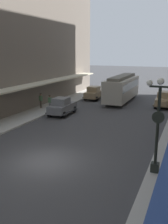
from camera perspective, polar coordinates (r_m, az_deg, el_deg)
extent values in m
plane|color=#424244|center=(16.38, -8.33, -10.67)|extent=(200.00, 200.00, 0.00)
cube|color=#997F5B|center=(32.56, 17.11, 2.36)|extent=(1.86, 3.97, 0.80)
cube|color=#997F5B|center=(32.68, 17.23, 3.73)|extent=(1.51, 1.76, 0.70)
cube|color=#8C9EA8|center=(32.68, 17.23, 3.73)|extent=(1.43, 1.72, 0.42)
cube|color=#997F5B|center=(30.46, 16.85, 1.75)|extent=(0.95, 0.40, 0.52)
cube|color=#4C3F2D|center=(32.68, 15.42, 1.94)|extent=(0.38, 3.52, 0.12)
cylinder|color=black|center=(31.35, 15.43, 1.32)|extent=(0.25, 0.69, 0.68)
cylinder|color=black|center=(34.02, 15.87, 2.22)|extent=(0.25, 0.69, 0.68)
cube|color=slate|center=(27.48, -4.84, 0.95)|extent=(1.83, 3.96, 0.80)
cube|color=slate|center=(27.11, -5.10, 2.39)|extent=(1.50, 1.75, 0.70)
cube|color=#8C9EA8|center=(27.11, -5.10, 2.39)|extent=(1.43, 1.71, 0.42)
cube|color=slate|center=(29.36, -3.04, 1.89)|extent=(0.95, 0.39, 0.52)
cube|color=#393A3D|center=(27.97, -6.58, 0.46)|extent=(0.36, 3.52, 0.12)
cube|color=#393A3D|center=(27.16, -3.02, 0.14)|extent=(0.36, 3.52, 0.12)
cylinder|color=black|center=(29.11, -5.09, 0.85)|extent=(0.24, 0.69, 0.68)
cylinder|color=black|center=(28.45, -2.17, 0.60)|extent=(0.24, 0.69, 0.68)
cylinder|color=black|center=(26.75, -7.64, -0.35)|extent=(0.24, 0.69, 0.68)
cylinder|color=black|center=(26.03, -4.51, -0.65)|extent=(0.24, 0.69, 0.68)
cube|color=#997F5B|center=(36.09, 2.30, 3.98)|extent=(1.71, 3.91, 0.80)
cube|color=#997F5B|center=(35.75, 2.17, 5.11)|extent=(1.45, 1.71, 0.70)
cube|color=#8C9EA8|center=(35.75, 2.17, 5.11)|extent=(1.37, 1.67, 0.42)
cube|color=#997F5B|center=(38.06, 3.44, 4.54)|extent=(0.94, 0.36, 0.52)
cube|color=#4C3F2D|center=(36.49, 0.90, 3.59)|extent=(0.25, 3.51, 0.12)
cube|color=#4C3F2D|center=(35.83, 3.71, 3.38)|extent=(0.25, 3.51, 0.12)
cylinder|color=black|center=(37.70, 1.88, 3.78)|extent=(0.22, 0.68, 0.68)
cylinder|color=black|center=(37.16, 4.21, 3.61)|extent=(0.22, 0.68, 0.68)
cylinder|color=black|center=(35.21, 0.27, 3.09)|extent=(0.22, 0.68, 0.68)
cylinder|color=black|center=(34.62, 2.74, 2.90)|extent=(0.22, 0.68, 0.68)
cube|color=#ADA899|center=(34.73, 8.35, 5.17)|extent=(2.53, 9.61, 2.70)
cube|color=#5F5C54|center=(34.55, 8.44, 7.68)|extent=(1.53, 8.65, 0.36)
cube|color=#8C9EA8|center=(34.67, 8.38, 5.94)|extent=(2.56, 8.84, 0.95)
cube|color=black|center=(37.73, 9.40, 3.40)|extent=(2.00, 1.21, 0.40)
cube|color=black|center=(32.26, 6.94, 1.79)|extent=(2.00, 1.21, 0.40)
cube|color=black|center=(15.02, 15.36, -11.67)|extent=(0.44, 0.44, 0.50)
cylinder|color=black|center=(14.21, 15.95, -3.04)|extent=(0.16, 0.16, 4.20)
cube|color=black|center=(13.78, 16.51, 5.37)|extent=(1.10, 0.10, 0.10)
sphere|color=white|center=(13.83, 14.28, 6.29)|extent=(0.32, 0.32, 0.32)
sphere|color=white|center=(13.75, 16.58, 6.53)|extent=(0.36, 0.36, 0.36)
cylinder|color=black|center=(14.08, 16.08, -1.08)|extent=(0.64, 0.18, 0.64)
cylinder|color=silver|center=(14.18, 16.13, -0.99)|extent=(0.56, 0.02, 0.56)
cylinder|color=slate|center=(29.17, -7.52, 1.28)|extent=(0.24, 0.24, 0.85)
cube|color=#4C724C|center=(29.03, -7.56, 2.64)|extent=(0.36, 0.22, 0.56)
sphere|color=brown|center=(28.96, -7.59, 3.42)|extent=(0.22, 0.22, 0.22)
cylinder|color=black|center=(28.94, -7.60, 3.66)|extent=(0.28, 0.28, 0.04)
cylinder|color=#4C4238|center=(30.39, -9.48, 1.70)|extent=(0.24, 0.24, 0.85)
cube|color=#4C724C|center=(30.26, -9.53, 3.01)|extent=(0.36, 0.22, 0.56)
sphere|color=#9E7051|center=(30.19, -9.56, 3.76)|extent=(0.22, 0.22, 0.22)
cylinder|color=black|center=(30.17, -9.57, 3.98)|extent=(0.28, 0.28, 0.04)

